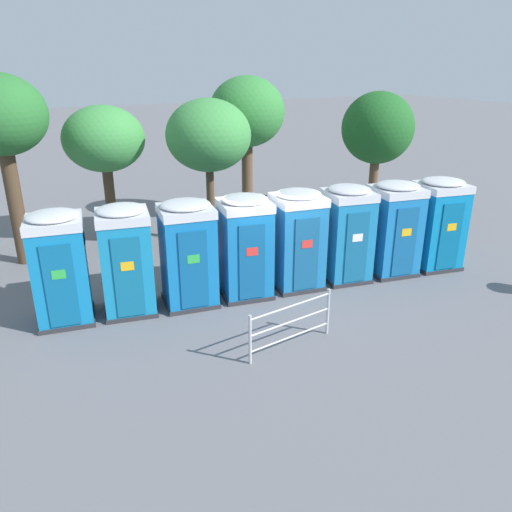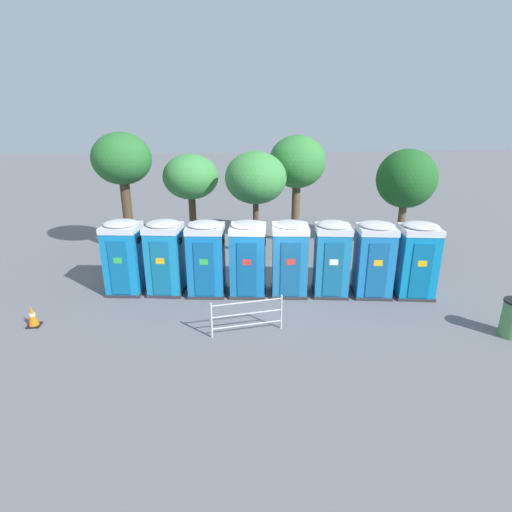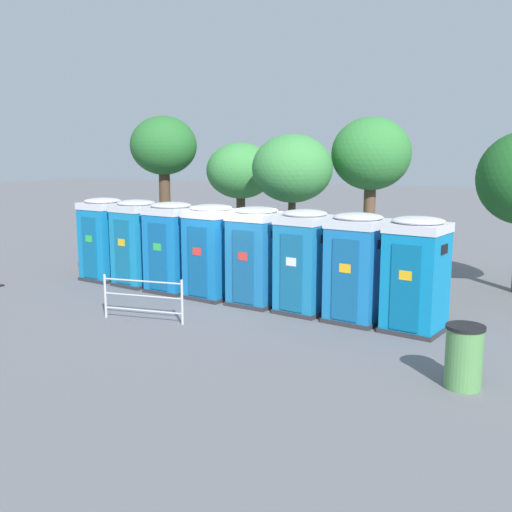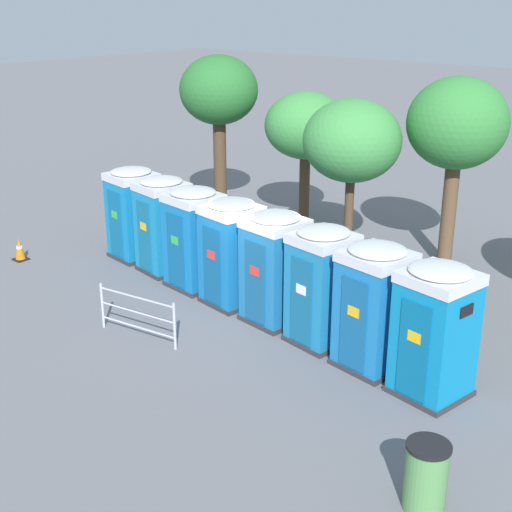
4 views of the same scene
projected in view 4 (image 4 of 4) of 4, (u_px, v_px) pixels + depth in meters
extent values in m
plane|color=slate|center=(256.00, 309.00, 16.73)|extent=(120.00, 120.00, 0.00)
cube|color=#2D2D33|center=(136.00, 255.00, 20.07)|extent=(1.35, 1.36, 0.10)
cube|color=#1278B8|center=(134.00, 217.00, 19.69)|extent=(1.28, 1.30, 2.10)
cube|color=#0E5D90|center=(116.00, 224.00, 19.36)|extent=(0.62, 0.12, 1.85)
cube|color=green|center=(114.00, 215.00, 19.25)|extent=(0.28, 0.05, 0.20)
cube|color=black|center=(144.00, 196.00, 19.04)|extent=(0.08, 0.36, 0.20)
cube|color=silver|center=(131.00, 177.00, 19.29)|extent=(1.32, 1.33, 0.20)
ellipsoid|color=silver|center=(131.00, 171.00, 19.24)|extent=(1.26, 1.27, 0.18)
cube|color=#2D2D33|center=(165.00, 268.00, 19.10)|extent=(1.36, 1.39, 0.10)
cube|color=#157FB5|center=(163.00, 229.00, 18.72)|extent=(1.29, 1.32, 2.10)
cube|color=#10638D|center=(144.00, 236.00, 18.39)|extent=(0.60, 0.14, 1.85)
cube|color=yellow|center=(143.00, 226.00, 18.28)|extent=(0.28, 0.06, 0.20)
cube|color=black|center=(174.00, 207.00, 18.05)|extent=(0.09, 0.36, 0.20)
cube|color=silver|center=(161.00, 187.00, 18.32)|extent=(1.33, 1.36, 0.20)
ellipsoid|color=silver|center=(161.00, 181.00, 18.27)|extent=(1.27, 1.29, 0.18)
cube|color=#2D2D33|center=(196.00, 283.00, 18.09)|extent=(1.37, 1.35, 0.10)
cube|color=#136CB4|center=(194.00, 243.00, 17.70)|extent=(1.31, 1.28, 2.10)
cube|color=#0E548D|center=(176.00, 251.00, 17.36)|extent=(0.64, 0.11, 1.85)
cube|color=green|center=(175.00, 240.00, 17.25)|extent=(0.28, 0.04, 0.20)
cube|color=black|center=(209.00, 220.00, 17.04)|extent=(0.07, 0.36, 0.20)
cube|color=silver|center=(193.00, 198.00, 17.30)|extent=(1.35, 1.32, 0.20)
ellipsoid|color=silver|center=(193.00, 192.00, 17.25)|extent=(1.28, 1.26, 0.18)
cube|color=#2D2D33|center=(232.00, 300.00, 17.12)|extent=(1.37, 1.37, 0.10)
cube|color=#146BB1|center=(232.00, 257.00, 16.74)|extent=(1.31, 1.31, 2.10)
cube|color=#10538A|center=(212.00, 266.00, 16.40)|extent=(0.62, 0.13, 1.85)
cube|color=red|center=(211.00, 255.00, 16.30)|extent=(0.28, 0.05, 0.20)
cube|color=black|center=(247.00, 233.00, 16.07)|extent=(0.08, 0.36, 0.20)
cube|color=silver|center=(231.00, 210.00, 16.34)|extent=(1.35, 1.35, 0.20)
ellipsoid|color=silver|center=(231.00, 204.00, 16.29)|extent=(1.28, 1.28, 0.18)
cube|color=#2D2D33|center=(274.00, 318.00, 16.17)|extent=(1.36, 1.35, 0.10)
cube|color=#1B6CAA|center=(275.00, 273.00, 15.79)|extent=(1.30, 1.29, 2.10)
cube|color=#155484|center=(255.00, 283.00, 15.45)|extent=(0.63, 0.12, 1.85)
cube|color=red|center=(254.00, 271.00, 15.34)|extent=(0.28, 0.05, 0.20)
cube|color=black|center=(294.00, 248.00, 15.13)|extent=(0.07, 0.36, 0.20)
cube|color=silver|center=(275.00, 223.00, 15.39)|extent=(1.33, 1.33, 0.20)
ellipsoid|color=silver|center=(275.00, 217.00, 15.34)|extent=(1.27, 1.26, 0.18)
cube|color=#2D2D33|center=(320.00, 338.00, 15.20)|extent=(1.34, 1.38, 0.10)
cube|color=#1975AE|center=(322.00, 291.00, 14.82)|extent=(1.28, 1.31, 2.10)
cube|color=#135B88|center=(301.00, 302.00, 14.49)|extent=(0.60, 0.13, 1.85)
cube|color=white|center=(301.00, 290.00, 14.39)|extent=(0.28, 0.06, 0.20)
cube|color=black|center=(343.00, 266.00, 14.17)|extent=(0.08, 0.36, 0.20)
cube|color=silver|center=(323.00, 239.00, 14.42)|extent=(1.32, 1.35, 0.20)
ellipsoid|color=silver|center=(324.00, 232.00, 14.37)|extent=(1.26, 1.28, 0.18)
cube|color=#2D2D33|center=(371.00, 363.00, 14.20)|extent=(1.40, 1.38, 0.10)
cube|color=#186EB5|center=(374.00, 313.00, 13.82)|extent=(1.33, 1.31, 2.10)
cube|color=#13568D|center=(353.00, 325.00, 13.49)|extent=(0.64, 0.13, 1.85)
cube|color=yellow|center=(353.00, 312.00, 13.38)|extent=(0.28, 0.05, 0.20)
cube|color=black|center=(401.00, 287.00, 13.15)|extent=(0.08, 0.36, 0.20)
cube|color=silver|center=(377.00, 257.00, 13.42)|extent=(1.37, 1.35, 0.20)
ellipsoid|color=silver|center=(378.00, 250.00, 13.37)|extent=(1.31, 1.29, 0.18)
cube|color=#2D2D33|center=(429.00, 391.00, 13.21)|extent=(1.42, 1.40, 0.10)
cube|color=#0C7AB8|center=(434.00, 337.00, 12.83)|extent=(1.35, 1.33, 2.10)
cube|color=#095F90|center=(413.00, 351.00, 12.50)|extent=(0.64, 0.14, 1.85)
cube|color=yellow|center=(414.00, 337.00, 12.40)|extent=(0.28, 0.06, 0.20)
cube|color=black|center=(467.00, 311.00, 12.15)|extent=(0.09, 0.36, 0.20)
cube|color=silver|center=(440.00, 278.00, 12.43)|extent=(1.39, 1.37, 0.20)
ellipsoid|color=silver|center=(441.00, 270.00, 12.38)|extent=(1.33, 1.30, 0.18)
cylinder|color=#4C3826|center=(220.00, 165.00, 22.88)|extent=(0.41, 0.41, 3.57)
ellipsoid|color=#286B2D|center=(219.00, 90.00, 22.05)|extent=(2.44, 2.44, 2.14)
cylinder|color=brown|center=(449.00, 208.00, 18.91)|extent=(0.39, 0.39, 3.22)
ellipsoid|color=#337F38|center=(457.00, 123.00, 18.13)|extent=(2.58, 2.58, 2.36)
cylinder|color=#4C3826|center=(304.00, 187.00, 21.98)|extent=(0.32, 0.32, 2.70)
ellipsoid|color=#3D8C42|center=(306.00, 125.00, 21.32)|extent=(2.48, 2.48, 2.01)
cylinder|color=#4C3826|center=(349.00, 215.00, 19.05)|extent=(0.24, 0.24, 2.81)
ellipsoid|color=#3D8C42|center=(352.00, 141.00, 18.36)|extent=(2.56, 2.56, 2.16)
cylinder|color=#518C4C|center=(426.00, 478.00, 10.10)|extent=(0.61, 0.61, 1.02)
cylinder|color=black|center=(429.00, 446.00, 9.92)|extent=(0.64, 0.64, 0.06)
cube|color=black|center=(21.00, 259.00, 19.83)|extent=(0.36, 0.36, 0.04)
cone|color=orange|center=(20.00, 248.00, 19.71)|extent=(0.28, 0.28, 0.60)
cylinder|color=white|center=(19.00, 247.00, 19.70)|extent=(0.17, 0.17, 0.07)
cylinder|color=#B7B7BC|center=(102.00, 305.00, 15.66)|extent=(0.06, 0.06, 1.05)
cylinder|color=#B7B7BC|center=(175.00, 326.00, 14.68)|extent=(0.06, 0.06, 1.05)
cylinder|color=#B7B7BC|center=(136.00, 297.00, 15.02)|extent=(1.99, 0.32, 0.04)
cylinder|color=#B7B7BC|center=(137.00, 312.00, 15.14)|extent=(1.99, 0.32, 0.04)
cylinder|color=#B7B7BC|center=(138.00, 327.00, 15.26)|extent=(1.99, 0.32, 0.04)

